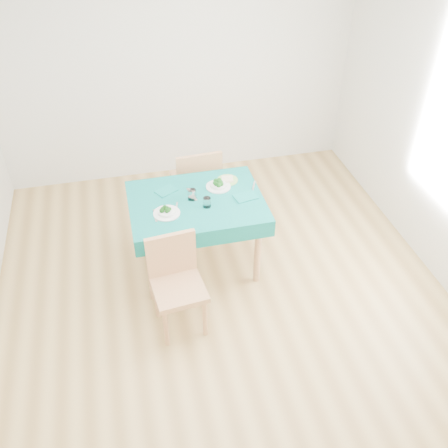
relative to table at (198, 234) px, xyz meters
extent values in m
cube|color=#9F7A42|center=(0.13, -0.49, -0.39)|extent=(4.00, 4.50, 0.02)
cube|color=silver|center=(0.13, 1.76, 0.97)|extent=(4.00, 0.02, 2.70)
cube|color=#096661|center=(0.00, 0.00, 0.00)|extent=(1.17, 0.89, 0.76)
cube|color=tan|center=(-0.29, -0.71, 0.13)|extent=(0.45, 0.48, 1.01)
cube|color=tan|center=(0.14, 0.82, 0.19)|extent=(0.49, 0.53, 1.15)
cube|color=silver|center=(-0.38, -0.15, 0.38)|extent=(0.02, 0.16, 0.00)
cube|color=silver|center=(-0.19, -0.09, 0.38)|extent=(0.07, 0.21, 0.00)
cube|color=silver|center=(-0.02, 0.09, 0.38)|extent=(0.07, 0.19, 0.00)
cube|color=silver|center=(0.54, 0.07, 0.38)|extent=(0.11, 0.21, 0.00)
cube|color=#0D716A|center=(-0.24, 0.20, 0.38)|extent=(0.22, 0.20, 0.01)
cube|color=#0D716A|center=(0.43, -0.05, 0.38)|extent=(0.22, 0.17, 0.01)
cylinder|color=white|center=(-0.03, 0.03, 0.43)|extent=(0.07, 0.07, 0.10)
cylinder|color=white|center=(0.07, -0.11, 0.42)|extent=(0.07, 0.07, 0.09)
cylinder|color=#90C560|center=(0.34, 0.24, 0.38)|extent=(0.19, 0.19, 0.01)
cube|color=beige|center=(0.34, 0.24, 0.40)|extent=(0.12, 0.12, 0.02)
camera|label=1|loc=(-0.59, -3.52, 2.93)|focal=40.00mm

